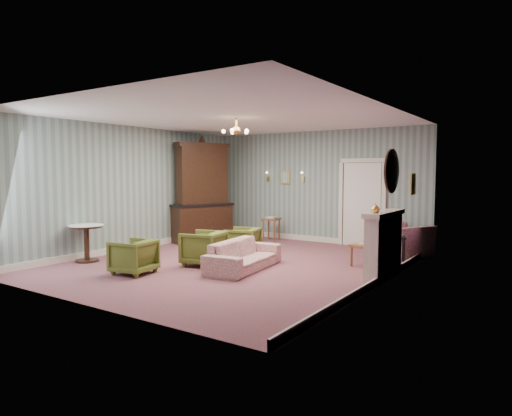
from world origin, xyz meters
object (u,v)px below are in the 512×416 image
Objects in this scene: olive_chair_a at (133,255)px; pedestal_table at (87,243)px; wingback_chair at (402,235)px; side_table_black at (396,250)px; olive_chair_c at (243,240)px; coffee_table at (370,254)px; dresser at (202,190)px; fireplace at (384,245)px; olive_chair_b at (203,246)px; sofa_chintz at (244,250)px.

pedestal_table is (-1.67, 0.23, 0.04)m from olive_chair_a.
wingback_chair is 2.01× the size of side_table_black.
olive_chair_c reaches higher than side_table_black.
olive_chair_c is 3.49m from wingback_chair.
olive_chair_c is 2.73m from coffee_table.
pedestal_table is (-0.17, -3.42, -0.99)m from dresser.
dresser is at bearing 179.73° from side_table_black.
dresser is 1.97× the size of fireplace.
dresser is 5.25m from side_table_black.
pedestal_table is at bearing -60.91° from olive_chair_c.
dresser reaches higher than fireplace.
wingback_chair is (2.97, 3.16, 0.10)m from olive_chair_b.
olive_chair_b is at bearing 91.13° from sofa_chintz.
olive_chair_a is at bearing -150.21° from fireplace.
sofa_chintz reaches higher than olive_chair_c.
olive_chair_c is at bearing -8.71° from dresser.
pedestal_table is at bearing -147.32° from side_table_black.
pedestal_table reaches higher than sofa_chintz.
pedestal_table is (-5.18, -4.22, -0.09)m from wingback_chair.
sofa_chintz is 2.51m from coffee_table.
dresser reaches higher than coffee_table.
fireplace is at bearing 4.01° from dresser.
fireplace is (3.29, 0.92, 0.21)m from olive_chair_b.
dresser is (-2.05, 2.37, 1.00)m from olive_chair_b.
olive_chair_c is at bearing -167.49° from coffee_table.
wingback_chair is 0.77× the size of fireplace.
coffee_table is at bearing 124.78° from olive_chair_a.
dresser is at bearing -151.67° from olive_chair_b.
fireplace reaches higher than pedestal_table.
wingback_chair is at bearing 28.22° from dresser.
sofa_chintz is at bearing 20.23° from olive_chair_c.
olive_chair_b is at bearing -142.74° from side_table_black.
side_table_black is 6.30m from pedestal_table.
sofa_chintz is 2.45× the size of pedestal_table.
olive_chair_c is 2.60m from dresser.
olive_chair_c is 3.22m from side_table_black.
olive_chair_b reaches higher than sofa_chintz.
pedestal_table is (-5.51, -1.97, -0.20)m from fireplace.
dresser reaches higher than pedestal_table.
sofa_chintz reaches higher than coffee_table.
dresser is at bearing 44.98° from sofa_chintz.
olive_chair_a is 0.64× the size of wingback_chair.
olive_chair_a reaches higher than side_table_black.
wingback_chair is 2.27m from fireplace.
sofa_chintz is 3.82m from dresser.
pedestal_table is (-5.30, -3.40, 0.11)m from side_table_black.
fireplace is at bearing 133.19° from wingback_chair.
side_table_black is (0.36, 0.50, 0.05)m from coffee_table.
olive_chair_b is 2.46m from pedestal_table.
olive_chair_b is at bearing -164.44° from fireplace.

